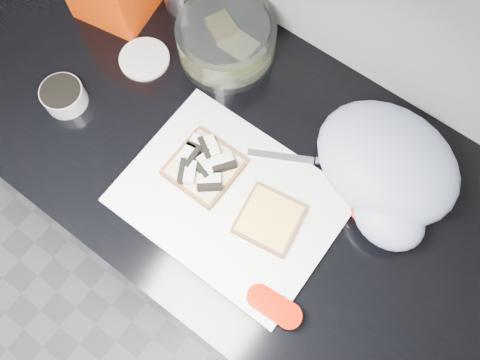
% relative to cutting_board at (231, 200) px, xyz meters
% --- Properties ---
extents(base_cabinet, '(3.50, 0.60, 0.86)m').
position_rel_cutting_board_xyz_m(base_cabinet, '(-0.10, 0.09, -0.48)').
color(base_cabinet, black).
rests_on(base_cabinet, ground).
extents(countertop, '(3.50, 0.64, 0.04)m').
position_rel_cutting_board_xyz_m(countertop, '(-0.10, 0.09, -0.03)').
color(countertop, black).
rests_on(countertop, base_cabinet).
extents(cutting_board, '(0.40, 0.30, 0.01)m').
position_rel_cutting_board_xyz_m(cutting_board, '(0.00, 0.00, 0.00)').
color(cutting_board, white).
rests_on(cutting_board, countertop).
extents(bread_left, '(0.13, 0.13, 0.04)m').
position_rel_cutting_board_xyz_m(bread_left, '(-0.08, 0.02, 0.02)').
color(bread_left, beige).
rests_on(bread_left, cutting_board).
extents(bread_right, '(0.13, 0.13, 0.02)m').
position_rel_cutting_board_xyz_m(bread_right, '(0.08, 0.01, 0.01)').
color(bread_right, beige).
rests_on(bread_right, cutting_board).
extents(tomato_slices, '(0.12, 0.06, 0.02)m').
position_rel_cutting_board_xyz_m(tomato_slices, '(0.18, -0.11, 0.02)').
color(tomato_slices, '#B61804').
rests_on(tomato_slices, cutting_board).
extents(knife, '(0.18, 0.10, 0.01)m').
position_rel_cutting_board_xyz_m(knife, '(0.08, 0.15, 0.01)').
color(knife, silver).
rests_on(knife, cutting_board).
extents(seed_tub, '(0.09, 0.09, 0.04)m').
position_rel_cutting_board_xyz_m(seed_tub, '(-0.40, -0.03, 0.02)').
color(seed_tub, '#A1A6A7').
rests_on(seed_tub, countertop).
extents(tub_lid, '(0.14, 0.14, 0.01)m').
position_rel_cutting_board_xyz_m(tub_lid, '(-0.34, 0.14, -0.00)').
color(tub_lid, silver).
rests_on(tub_lid, countertop).
extents(glass_bowl, '(0.21, 0.21, 0.09)m').
position_rel_cutting_board_xyz_m(glass_bowl, '(-0.21, 0.26, 0.04)').
color(glass_bowl, silver).
rests_on(glass_bowl, countertop).
extents(grocery_bag, '(0.30, 0.27, 0.12)m').
position_rel_cutting_board_xyz_m(grocery_bag, '(0.21, 0.20, 0.05)').
color(grocery_bag, silver).
rests_on(grocery_bag, countertop).
extents(whole_tomatoes, '(0.06, 0.06, 0.06)m').
position_rel_cutting_board_xyz_m(whole_tomatoes, '(0.22, 0.13, 0.02)').
color(whole_tomatoes, '#B61804').
rests_on(whole_tomatoes, countertop).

